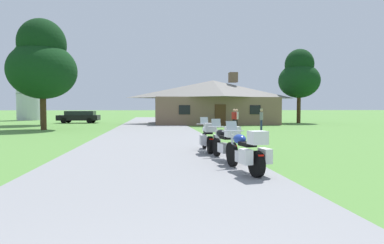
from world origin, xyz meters
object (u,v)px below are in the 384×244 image
object	(u,v)px
motorcycle_white_farthest_in_row	(208,138)
tree_left_far	(41,55)
motorcycle_blue_nearest_to_camera	(248,152)
bystander_red_shirt_beside_signpost	(234,118)
tree_right_of_lodge	(299,76)
bystander_white_shirt_near_lodge	(237,118)
metal_silo_distant	(29,91)
bystander_gray_shirt_by_tree	(261,119)
motorcycle_black_second_in_row	(225,143)
parked_black_suv_far_left	(79,116)
tree_left_near	(42,63)

from	to	relation	value
motorcycle_white_farthest_in_row	tree_left_far	distance (m)	27.21
motorcycle_blue_nearest_to_camera	motorcycle_white_farthest_in_row	bearing A→B (deg)	84.94
bystander_red_shirt_beside_signpost	tree_right_of_lodge	world-z (taller)	tree_right_of_lodge
bystander_white_shirt_near_lodge	metal_silo_distant	world-z (taller)	metal_silo_distant
motorcycle_blue_nearest_to_camera	bystander_white_shirt_near_lodge	bearing A→B (deg)	66.40
motorcycle_white_farthest_in_row	bystander_red_shirt_beside_signpost	xyz separation A→B (m)	(4.20, 12.44, 0.32)
motorcycle_blue_nearest_to_camera	tree_left_far	distance (m)	30.82
bystander_white_shirt_near_lodge	metal_silo_distant	bearing A→B (deg)	-134.93
bystander_gray_shirt_by_tree	motorcycle_black_second_in_row	bearing A→B (deg)	0.94
bystander_white_shirt_near_lodge	parked_black_suv_far_left	world-z (taller)	bystander_white_shirt_near_lodge
bystander_white_shirt_near_lodge	bystander_gray_shirt_by_tree	size ratio (longest dim) A/B	0.99
tree_right_of_lodge	tree_left_far	xyz separation A→B (m)	(-28.22, -0.68, 1.74)
motorcycle_black_second_in_row	tree_left_near	size ratio (longest dim) A/B	0.24
bystander_gray_shirt_by_tree	motorcycle_white_farthest_in_row	bearing A→B (deg)	-3.61
motorcycle_blue_nearest_to_camera	tree_right_of_lodge	world-z (taller)	tree_right_of_lodge
motorcycle_white_farthest_in_row	bystander_gray_shirt_by_tree	world-z (taller)	bystander_gray_shirt_by_tree
motorcycle_white_farthest_in_row	bystander_red_shirt_beside_signpost	world-z (taller)	bystander_red_shirt_beside_signpost
tree_left_far	metal_silo_distant	distance (m)	15.47
bystander_gray_shirt_by_tree	tree_right_of_lodge	size ratio (longest dim) A/B	0.20
bystander_white_shirt_near_lodge	bystander_red_shirt_beside_signpost	world-z (taller)	same
motorcycle_black_second_in_row	motorcycle_white_farthest_in_row	world-z (taller)	same
motorcycle_white_farthest_in_row	tree_left_far	world-z (taller)	tree_left_far
bystander_white_shirt_near_lodge	tree_left_near	distance (m)	15.98
tree_left_far	tree_right_of_lodge	bearing A→B (deg)	1.38
tree_left_near	parked_black_suv_far_left	size ratio (longest dim) A/B	1.86
tree_left_near	tree_right_of_lodge	bearing A→B (deg)	19.11
motorcycle_blue_nearest_to_camera	tree_left_far	bearing A→B (deg)	107.72
bystander_gray_shirt_by_tree	tree_left_near	bearing A→B (deg)	-77.01
motorcycle_blue_nearest_to_camera	bystander_white_shirt_near_lodge	world-z (taller)	bystander_white_shirt_near_lodge
motorcycle_blue_nearest_to_camera	parked_black_suv_far_left	xyz separation A→B (m)	(-10.98, 30.32, 0.17)
motorcycle_black_second_in_row	tree_left_far	xyz separation A→B (m)	(-13.75, 24.67, 6.58)
tree_left_near	motorcycle_blue_nearest_to_camera	bearing A→B (deg)	-59.20
motorcycle_black_second_in_row	tree_left_far	world-z (taller)	tree_left_far
motorcycle_blue_nearest_to_camera	bystander_red_shirt_beside_signpost	xyz separation A→B (m)	(3.87, 16.49, 0.32)
tree_left_near	metal_silo_distant	world-z (taller)	tree_left_near
tree_left_far	parked_black_suv_far_left	bearing A→B (deg)	51.24
bystander_red_shirt_beside_signpost	parked_black_suv_far_left	size ratio (longest dim) A/B	0.36
tree_left_far	parked_black_suv_far_left	xyz separation A→B (m)	(2.89, 3.60, -6.42)
bystander_white_shirt_near_lodge	metal_silo_distant	distance (m)	34.04
bystander_red_shirt_beside_signpost	tree_right_of_lodge	size ratio (longest dim) A/B	0.19
bystander_white_shirt_near_lodge	bystander_gray_shirt_by_tree	world-z (taller)	bystander_gray_shirt_by_tree
motorcycle_white_farthest_in_row	bystander_red_shirt_beside_signpost	size ratio (longest dim) A/B	1.25
motorcycle_black_second_in_row	bystander_white_shirt_near_lodge	world-z (taller)	bystander_white_shirt_near_lodge
bystander_white_shirt_near_lodge	tree_left_far	bearing A→B (deg)	-119.32
motorcycle_white_farthest_in_row	tree_left_far	size ratio (longest dim) A/B	0.19
motorcycle_blue_nearest_to_camera	motorcycle_black_second_in_row	world-z (taller)	same
motorcycle_black_second_in_row	parked_black_suv_far_left	world-z (taller)	parked_black_suv_far_left
bystander_white_shirt_near_lodge	tree_left_far	size ratio (longest dim) A/B	0.15
bystander_red_shirt_beside_signpost	parked_black_suv_far_left	world-z (taller)	bystander_red_shirt_beside_signpost
tree_right_of_lodge	tree_left_near	xyz separation A→B (m)	(-25.43, -8.81, -0.16)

